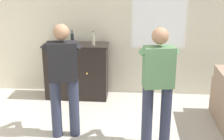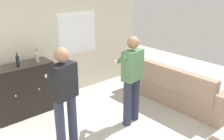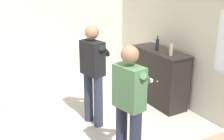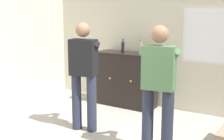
{
  "view_description": "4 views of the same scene",
  "coord_description": "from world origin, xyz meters",
  "px_view_note": "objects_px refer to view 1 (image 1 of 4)",
  "views": [
    {
      "loc": [
        0.37,
        -3.24,
        2.39
      ],
      "look_at": [
        0.06,
        0.7,
        1.09
      ],
      "focal_mm": 50.0,
      "sensor_mm": 36.0,
      "label": 1
    },
    {
      "loc": [
        -2.35,
        -2.25,
        2.6
      ],
      "look_at": [
        0.14,
        0.61,
        1.21
      ],
      "focal_mm": 40.0,
      "sensor_mm": 36.0,
      "label": 2
    },
    {
      "loc": [
        3.61,
        -1.25,
        2.6
      ],
      "look_at": [
        0.24,
        0.69,
        1.24
      ],
      "focal_mm": 50.0,
      "sensor_mm": 36.0,
      "label": 3
    },
    {
      "loc": [
        2.26,
        -2.83,
        1.86
      ],
      "look_at": [
        0.14,
        0.45,
        1.11
      ],
      "focal_mm": 50.0,
      "sensor_mm": 36.0,
      "label": 4
    }
  ],
  "objects_px": {
    "bottle_wine_green": "(72,39)",
    "person_standing_right": "(158,82)",
    "bottle_liquor_amber": "(93,40)",
    "person_standing_left": "(64,76)",
    "sideboard_cabinet": "(77,71)"
  },
  "relations": [
    {
      "from": "bottle_wine_green",
      "to": "person_standing_right",
      "type": "height_order",
      "value": "person_standing_right"
    },
    {
      "from": "bottle_liquor_amber",
      "to": "person_standing_left",
      "type": "bearing_deg",
      "value": -99.65
    },
    {
      "from": "bottle_liquor_amber",
      "to": "person_standing_right",
      "type": "xyz_separation_m",
      "value": [
        1.08,
        -1.55,
        -0.21
      ]
    },
    {
      "from": "person_standing_left",
      "to": "person_standing_right",
      "type": "height_order",
      "value": "same"
    },
    {
      "from": "sideboard_cabinet",
      "to": "bottle_wine_green",
      "type": "xyz_separation_m",
      "value": [
        -0.05,
        -0.06,
        0.63
      ]
    },
    {
      "from": "bottle_liquor_amber",
      "to": "bottle_wine_green",
      "type": "bearing_deg",
      "value": -179.94
    },
    {
      "from": "bottle_wine_green",
      "to": "person_standing_right",
      "type": "distance_m",
      "value": 2.14
    },
    {
      "from": "bottle_liquor_amber",
      "to": "person_standing_left",
      "type": "xyz_separation_m",
      "value": [
        -0.24,
        -1.39,
        -0.21
      ]
    },
    {
      "from": "sideboard_cabinet",
      "to": "person_standing_right",
      "type": "height_order",
      "value": "person_standing_right"
    },
    {
      "from": "bottle_liquor_amber",
      "to": "person_standing_right",
      "type": "height_order",
      "value": "person_standing_right"
    },
    {
      "from": "sideboard_cabinet",
      "to": "person_standing_left",
      "type": "relative_size",
      "value": 0.71
    },
    {
      "from": "bottle_wine_green",
      "to": "person_standing_right",
      "type": "relative_size",
      "value": 0.16
    },
    {
      "from": "bottle_wine_green",
      "to": "person_standing_left",
      "type": "relative_size",
      "value": 0.16
    },
    {
      "from": "sideboard_cabinet",
      "to": "person_standing_left",
      "type": "xyz_separation_m",
      "value": [
        0.1,
        -1.45,
        0.41
      ]
    },
    {
      "from": "bottle_wine_green",
      "to": "bottle_liquor_amber",
      "type": "relative_size",
      "value": 1.03
    }
  ]
}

